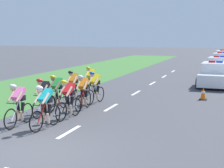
% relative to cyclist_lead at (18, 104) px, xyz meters
% --- Properties ---
extents(ground_plane, '(160.00, 160.00, 0.00)m').
position_rel_cyclist_lead_xyz_m(ground_plane, '(1.97, -2.09, -0.79)').
color(ground_plane, '#424247').
extents(grass_verge, '(7.00, 60.00, 0.01)m').
position_rel_cyclist_lead_xyz_m(grass_verge, '(-4.70, 11.91, -0.78)').
color(grass_verge, '#3D7033').
rests_on(grass_verge, ground).
extents(lane_markings_centre, '(0.14, 25.60, 0.01)m').
position_rel_cyclist_lead_xyz_m(lane_markings_centre, '(1.97, 7.96, -0.78)').
color(lane_markings_centre, white).
rests_on(lane_markings_centre, ground).
extents(cyclist_lead, '(0.42, 1.72, 1.56)m').
position_rel_cyclist_lead_xyz_m(cyclist_lead, '(0.00, 0.00, 0.00)').
color(cyclist_lead, black).
rests_on(cyclist_lead, ground).
extents(cyclist_second, '(0.45, 1.72, 1.56)m').
position_rel_cyclist_lead_xyz_m(cyclist_second, '(1.05, 0.01, 0.00)').
color(cyclist_second, black).
rests_on(cyclist_second, ground).
extents(cyclist_third, '(0.42, 1.72, 1.56)m').
position_rel_cyclist_lead_xyz_m(cyclist_third, '(0.04, 1.58, 0.00)').
color(cyclist_third, black).
rests_on(cyclist_third, ground).
extents(cyclist_fourth, '(0.45, 1.72, 1.56)m').
position_rel_cyclist_lead_xyz_m(cyclist_fourth, '(1.14, 1.54, 0.00)').
color(cyclist_fourth, black).
rests_on(cyclist_fourth, ground).
extents(cyclist_fifth, '(0.44, 1.72, 1.56)m').
position_rel_cyclist_lead_xyz_m(cyclist_fifth, '(-0.01, 2.70, 0.00)').
color(cyclist_fifth, black).
rests_on(cyclist_fifth, ground).
extents(cyclist_sixth, '(0.43, 1.72, 1.56)m').
position_rel_cyclist_lead_xyz_m(cyclist_sixth, '(1.03, 3.10, 0.00)').
color(cyclist_sixth, black).
rests_on(cyclist_sixth, ground).
extents(cyclist_seventh, '(0.42, 1.72, 1.56)m').
position_rel_cyclist_lead_xyz_m(cyclist_seventh, '(-0.13, 4.50, 0.00)').
color(cyclist_seventh, black).
rests_on(cyclist_seventh, ground).
extents(cyclist_eighth, '(0.45, 1.72, 1.56)m').
position_rel_cyclist_lead_xyz_m(cyclist_eighth, '(0.98, 4.51, 0.00)').
color(cyclist_eighth, black).
rests_on(cyclist_eighth, ground).
extents(cyclist_ninth, '(0.42, 1.72, 1.56)m').
position_rel_cyclist_lead_xyz_m(cyclist_ninth, '(-0.18, 6.64, 0.00)').
color(cyclist_ninth, black).
rests_on(cyclist_ninth, ground).
extents(police_car_nearest, '(2.06, 4.43, 1.59)m').
position_rel_cyclist_lead_xyz_m(police_car_nearest, '(5.93, 12.19, -0.11)').
color(police_car_nearest, white).
rests_on(police_car_nearest, ground).
extents(police_car_second, '(2.10, 4.45, 1.59)m').
position_rel_cyclist_lead_xyz_m(police_car_second, '(5.93, 17.74, -0.11)').
color(police_car_second, silver).
rests_on(police_car_second, ground).
extents(police_car_third, '(2.24, 4.52, 1.59)m').
position_rel_cyclist_lead_xyz_m(police_car_third, '(5.92, 24.14, -0.11)').
color(police_car_third, silver).
rests_on(police_car_third, ground).
extents(police_car_furthest, '(2.25, 4.52, 1.59)m').
position_rel_cyclist_lead_xyz_m(police_car_furthest, '(5.92, 30.07, -0.11)').
color(police_car_furthest, white).
rests_on(police_car_furthest, ground).
extents(traffic_cone_near, '(0.36, 0.36, 0.64)m').
position_rel_cyclist_lead_xyz_m(traffic_cone_near, '(5.63, 7.20, -0.48)').
color(traffic_cone_near, black).
rests_on(traffic_cone_near, ground).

